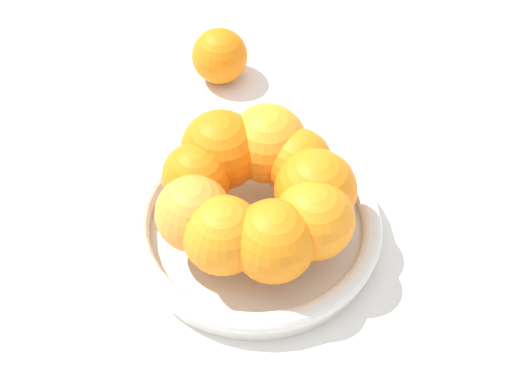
% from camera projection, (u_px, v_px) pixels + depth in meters
% --- Properties ---
extents(ground_plane, '(4.00, 4.00, 0.00)m').
position_uv_depth(ground_plane, '(256.00, 238.00, 0.84)').
color(ground_plane, silver).
extents(fruit_bowl, '(0.25, 0.25, 0.03)m').
position_uv_depth(fruit_bowl, '(256.00, 227.00, 0.83)').
color(fruit_bowl, silver).
rests_on(fruit_bowl, ground_plane).
extents(orange_pile, '(0.19, 0.19, 0.08)m').
position_uv_depth(orange_pile, '(258.00, 191.00, 0.79)').
color(orange_pile, orange).
rests_on(orange_pile, fruit_bowl).
extents(stray_orange, '(0.06, 0.06, 0.06)m').
position_uv_depth(stray_orange, '(220.00, 56.00, 0.98)').
color(stray_orange, orange).
rests_on(stray_orange, ground_plane).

